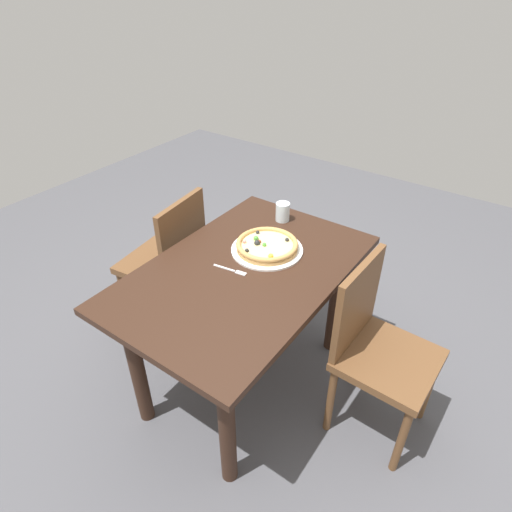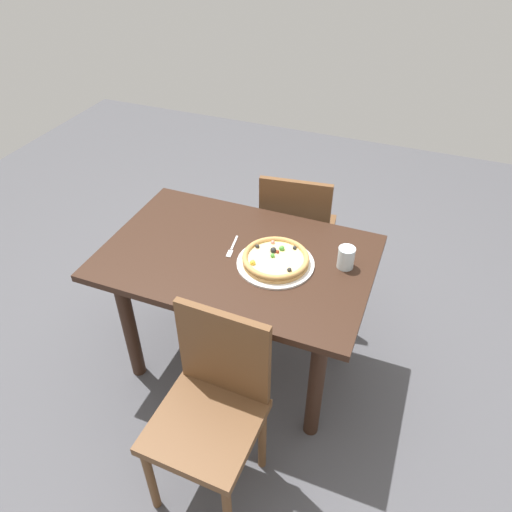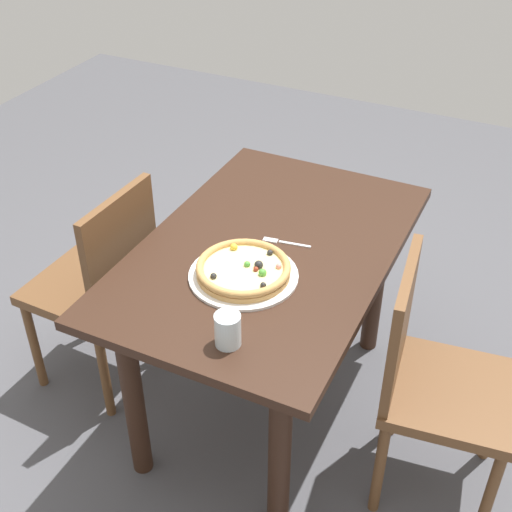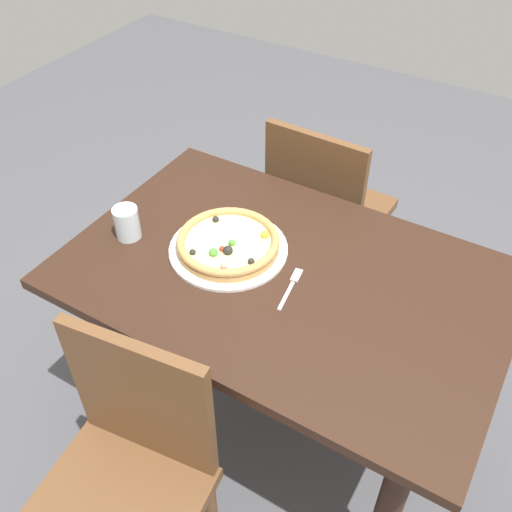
% 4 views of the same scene
% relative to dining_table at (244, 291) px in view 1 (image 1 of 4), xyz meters
% --- Properties ---
extents(ground_plane, '(6.00, 6.00, 0.00)m').
position_rel_dining_table_xyz_m(ground_plane, '(0.00, 0.00, -0.61)').
color(ground_plane, '#4C4C51').
extents(dining_table, '(1.23, 0.80, 0.74)m').
position_rel_dining_table_xyz_m(dining_table, '(0.00, 0.00, 0.00)').
color(dining_table, '#331E14').
rests_on(dining_table, ground).
extents(chair_near, '(0.45, 0.45, 0.88)m').
position_rel_dining_table_xyz_m(chair_near, '(-0.10, -0.61, -0.13)').
color(chair_near, brown).
rests_on(chair_near, ground).
extents(chair_far, '(0.41, 0.41, 0.88)m').
position_rel_dining_table_xyz_m(chair_far, '(-0.15, 0.61, -0.13)').
color(chair_far, brown).
rests_on(chair_far, ground).
extents(plate, '(0.35, 0.35, 0.01)m').
position_rel_dining_table_xyz_m(plate, '(-0.19, 0.00, 0.13)').
color(plate, white).
rests_on(plate, dining_table).
extents(pizza, '(0.30, 0.30, 0.05)m').
position_rel_dining_table_xyz_m(pizza, '(-0.18, 0.00, 0.16)').
color(pizza, tan).
rests_on(pizza, plate).
extents(fork, '(0.04, 0.17, 0.00)m').
position_rel_dining_table_xyz_m(fork, '(0.04, -0.03, 0.13)').
color(fork, silver).
rests_on(fork, dining_table).
extents(drinking_glass, '(0.07, 0.07, 0.10)m').
position_rel_dining_table_xyz_m(drinking_glass, '(-0.48, -0.10, 0.18)').
color(drinking_glass, silver).
rests_on(drinking_glass, dining_table).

